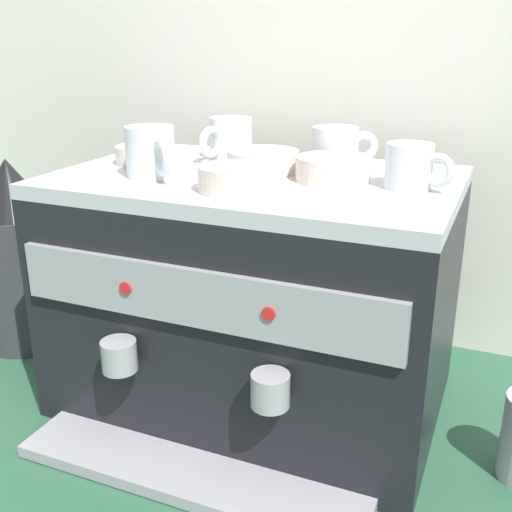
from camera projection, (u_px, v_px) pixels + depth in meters
ground_plane at (256, 394)px, 1.20m from camera, size 4.00×4.00×0.00m
tiled_backsplash_wall at (322, 92)px, 1.33m from camera, size 2.80×0.03×1.08m
espresso_machine at (255, 293)px, 1.12m from camera, size 0.67×0.55×0.43m
ceramic_cup_0 at (411, 166)px, 0.95m from camera, size 0.11×0.07×0.07m
ceramic_cup_1 at (151, 152)px, 1.02m from camera, size 0.11×0.10×0.08m
ceramic_cup_2 at (229, 139)px, 1.17m from camera, size 0.08×0.12×0.08m
ceramic_cup_3 at (337, 147)px, 1.11m from camera, size 0.11×0.09×0.07m
ceramic_bowl_0 at (333, 169)px, 1.00m from camera, size 0.12×0.12×0.04m
ceramic_bowl_1 at (264, 161)px, 1.07m from camera, size 0.13×0.13×0.04m
ceramic_bowl_2 at (145, 155)px, 1.14m from camera, size 0.11×0.11×0.03m
ceramic_bowl_3 at (232, 179)px, 0.94m from camera, size 0.10×0.10×0.04m
coffee_grinder at (18, 257)px, 1.34m from camera, size 0.18×0.18×0.41m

